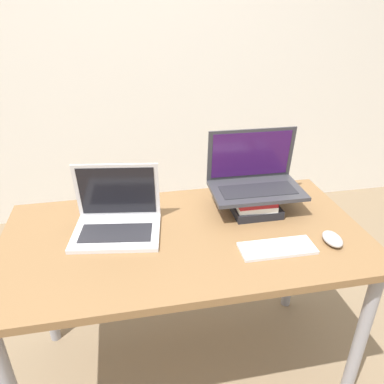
# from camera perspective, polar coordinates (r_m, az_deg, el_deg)

# --- Properties ---
(wall_back) EXTENTS (8.00, 0.05, 2.70)m
(wall_back) POSITION_cam_1_polar(r_m,az_deg,el_deg) (2.76, -7.35, 22.68)
(wall_back) COLOR silver
(wall_back) RESTS_ON ground_plane
(desk) EXTENTS (1.39, 0.73, 0.77)m
(desk) POSITION_cam_1_polar(r_m,az_deg,el_deg) (1.50, -1.01, -9.25)
(desk) COLOR brown
(desk) RESTS_ON ground_plane
(laptop_left) EXTENTS (0.36, 0.29, 0.26)m
(laptop_left) POSITION_cam_1_polar(r_m,az_deg,el_deg) (1.48, -11.38, -3.96)
(laptop_left) COLOR silver
(laptop_left) RESTS_ON desk
(book_stack) EXTENTS (0.20, 0.24, 0.08)m
(book_stack) POSITION_cam_1_polar(r_m,az_deg,el_deg) (1.62, 9.10, -1.24)
(book_stack) COLOR black
(book_stack) RESTS_ON desk
(laptop_on_books) EXTENTS (0.38, 0.24, 0.24)m
(laptop_on_books) POSITION_cam_1_polar(r_m,az_deg,el_deg) (1.60, 9.53, 2.11)
(laptop_on_books) COLOR #333338
(laptop_on_books) RESTS_ON book_stack
(wireless_keyboard) EXTENTS (0.27, 0.11, 0.01)m
(wireless_keyboard) POSITION_cam_1_polar(r_m,az_deg,el_deg) (1.40, 12.86, -8.33)
(wireless_keyboard) COLOR silver
(wireless_keyboard) RESTS_ON desk
(mouse) EXTENTS (0.06, 0.10, 0.04)m
(mouse) POSITION_cam_1_polar(r_m,az_deg,el_deg) (1.48, 20.61, -6.72)
(mouse) COLOR #B2B2B7
(mouse) RESTS_ON desk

